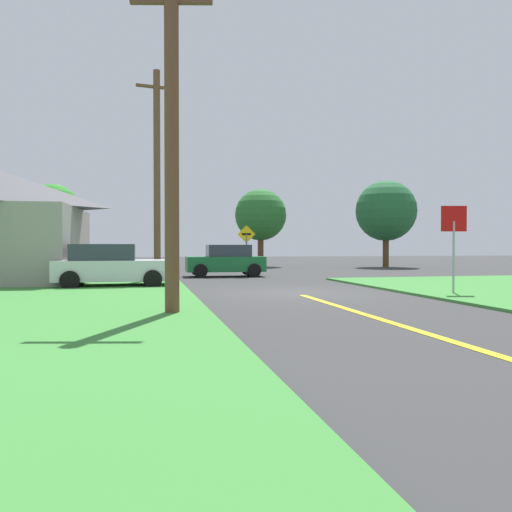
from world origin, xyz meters
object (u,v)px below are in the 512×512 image
Objects in this scene: direction_sign at (246,245)px; pine_tree_center at (261,215)px; utility_pole_near at (172,141)px; stop_sign at (454,232)px; parked_car_near_building at (111,266)px; oak_tree_right at (386,211)px; oak_tree_left at (53,211)px; utility_pole_mid at (157,173)px; car_approaching_junction at (226,261)px.

direction_sign is 0.44× the size of pine_tree_center.
direction_sign is 13.57m from pine_tree_center.
direction_sign is (4.41, 13.77, -2.22)m from utility_pole_near.
direction_sign is at bearing -56.08° from stop_sign.
parked_car_near_building is at bearing -118.53° from pine_tree_center.
oak_tree_right is at bearing -99.72° from stop_sign.
utility_pole_mid is at bearing -48.60° from oak_tree_left.
oak_tree_right is (16.99, 11.97, -0.58)m from utility_pole_mid.
parked_car_near_building is 10.28m from oak_tree_left.
oak_tree_left reaches higher than stop_sign.
oak_tree_right reaches higher than direction_sign.
car_approaching_junction is 7.95m from parked_car_near_building.
car_approaching_junction is 0.67× the size of pine_tree_center.
car_approaching_junction is 0.81× the size of oak_tree_left.
parked_car_near_building is 0.65× the size of oak_tree_right.
direction_sign is at bearing -142.05° from oak_tree_right.
oak_tree_left is (-14.30, 14.77, 1.44)m from stop_sign.
utility_pole_near reaches higher than stop_sign.
stop_sign is 20.61m from oak_tree_left.
oak_tree_right is at bearing -145.14° from car_approaching_junction.
oak_tree_left is at bearing 111.20° from parked_car_near_building.
stop_sign is 0.43× the size of oak_tree_right.
parked_car_near_building is 0.56× the size of utility_pole_near.
oak_tree_left reaches higher than parked_car_near_building.
oak_tree_left is 0.76× the size of oak_tree_right.
utility_pole_mid is at bearing 90.28° from utility_pole_near.
oak_tree_right is at bearing 54.27° from utility_pole_near.
utility_pole_near is 29.01m from oak_tree_right.
parked_car_near_building is 5.38m from utility_pole_mid.
direction_sign is at bearing -105.90° from pine_tree_center.
utility_pole_near is 11.61m from utility_pole_mid.
parked_car_near_building is 1.61× the size of direction_sign.
parked_car_near_building is at bearing -141.11° from oak_tree_right.
oak_tree_left is 0.82× the size of pine_tree_center.
stop_sign is at bearing -88.07° from pine_tree_center.
pine_tree_center reaches higher than parked_car_near_building.
utility_pole_near is at bearing -72.92° from oak_tree_left.
utility_pole_mid reaches higher than pine_tree_center.
oak_tree_right is (18.77, 15.14, 3.38)m from parked_car_near_building.
stop_sign is 0.67× the size of parked_car_near_building.
direction_sign is (6.25, 5.37, 0.82)m from parked_car_near_building.
utility_pole_near is 1.16× the size of oak_tree_right.
parked_car_near_building is 0.86× the size of oak_tree_left.
pine_tree_center reaches higher than stop_sign.
oak_tree_right reaches higher than car_approaching_junction.
stop_sign is 0.37× the size of utility_pole_near.
car_approaching_junction is at bearing -145.65° from oak_tree_right.
parked_car_near_building is at bearing 48.76° from car_approaching_junction.
direction_sign reaches higher than parked_car_near_building.
oak_tree_left reaches higher than direction_sign.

